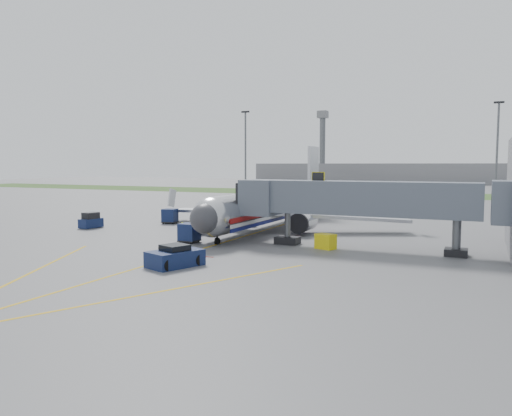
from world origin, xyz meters
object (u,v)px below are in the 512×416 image
at_px(airliner, 271,206).
at_px(belt_loader, 195,230).
at_px(pushback_tug, 175,257).
at_px(ramp_worker, 183,230).
at_px(baggage_tug, 91,221).

xyz_separation_m(airliner, belt_loader, (-5.27, -8.68, -2.07)).
bearing_deg(airliner, pushback_tug, -84.75).
bearing_deg(ramp_worker, pushback_tug, -122.86).
distance_m(baggage_tug, belt_loader, 14.43).
distance_m(airliner, pushback_tug, 23.78).
relative_size(airliner, ramp_worker, 22.55).
bearing_deg(ramp_worker, airliner, -0.85).
distance_m(airliner, ramp_worker, 12.21).
distance_m(baggage_tug, ramp_worker, 14.30).
bearing_deg(airliner, baggage_tug, -155.74).
relative_size(pushback_tug, belt_loader, 0.95).
height_order(pushback_tug, belt_loader, belt_loader).
height_order(airliner, pushback_tug, airliner).
relative_size(pushback_tug, ramp_worker, 2.86).
bearing_deg(belt_loader, airliner, 58.75).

